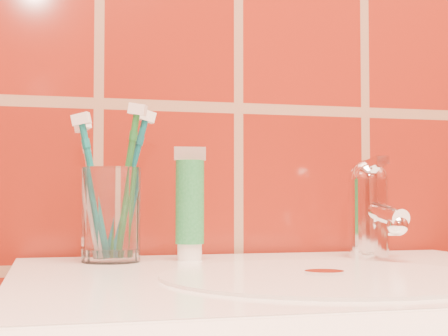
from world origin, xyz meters
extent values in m
cylinder|color=silver|center=(0.00, 0.91, 0.85)|extent=(0.30, 0.30, 0.00)
cylinder|color=white|center=(0.00, 0.91, 0.85)|extent=(0.04, 0.04, 0.00)
cylinder|color=white|center=(-0.17, 1.11, 0.90)|extent=(0.08, 0.08, 0.11)
cylinder|color=white|center=(-0.08, 1.11, 0.86)|extent=(0.03, 0.03, 0.02)
cylinder|color=#1C783A|center=(-0.08, 1.11, 0.92)|extent=(0.03, 0.03, 0.10)
cube|color=beige|center=(-0.08, 1.11, 0.97)|extent=(0.04, 0.00, 0.02)
cylinder|color=white|center=(0.14, 1.09, 0.90)|extent=(0.05, 0.05, 0.09)
sphere|color=white|center=(0.14, 1.09, 0.94)|extent=(0.05, 0.05, 0.05)
cylinder|color=white|center=(0.14, 1.06, 0.91)|extent=(0.02, 0.09, 0.03)
cube|color=white|center=(0.14, 1.08, 0.96)|extent=(0.02, 0.06, 0.01)
camera|label=1|loc=(-0.24, 0.33, 0.92)|focal=55.00mm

